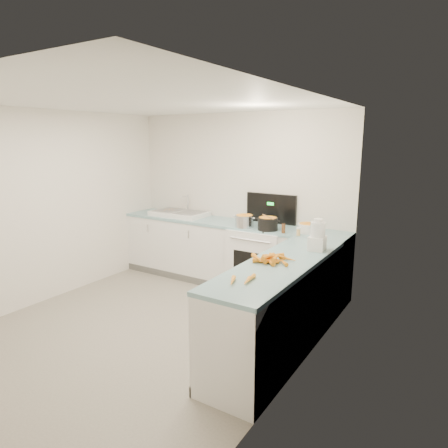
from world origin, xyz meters
The scene contains 19 objects.
floor centered at (0.00, 0.00, 0.00)m, with size 3.50×4.00×0.00m, color gray, non-canonical shape.
ceiling centered at (0.00, 0.00, 2.50)m, with size 3.50×4.00×0.00m, color silver, non-canonical shape.
wall_back centered at (0.00, 2.00, 1.25)m, with size 3.50×2.50×0.00m, color silver, non-canonical shape.
wall_left centered at (-1.75, 0.00, 1.25)m, with size 4.00×2.50×0.00m, color silver, non-canonical shape.
wall_right centered at (1.75, 0.00, 1.25)m, with size 4.00×2.50×0.00m, color silver, non-canonical shape.
counter_back centered at (0.00, 1.70, 0.47)m, with size 3.50×0.62×0.94m.
counter_right centered at (1.45, 0.30, 0.47)m, with size 0.62×2.20×0.94m.
stove centered at (0.55, 1.69, 0.47)m, with size 0.76×0.65×1.36m.
sink centered at (-0.90, 1.70, 0.98)m, with size 0.86×0.52×0.31m.
steel_pot centered at (0.37, 1.52, 1.01)m, with size 0.26×0.26×0.19m, color silver.
black_pot centered at (0.72, 1.52, 1.01)m, with size 0.26×0.26×0.19m, color black.
wooden_spoon centered at (0.72, 1.52, 1.12)m, with size 0.02×0.02×0.36m, color #AD7A47.
mixing_bowl centered at (1.23, 1.66, 1.00)m, with size 0.26×0.26×0.12m, color white.
extract_bottle centered at (0.97, 1.47, 1.00)m, with size 0.05×0.05×0.12m, color #593319.
spice_jar centered at (1.18, 1.45, 0.98)m, with size 0.05×0.05×0.08m, color #E5B266.
food_processor centered at (1.60, 0.93, 1.09)m, with size 0.19×0.22×0.35m.
carrot_pile centered at (1.37, 0.26, 0.98)m, with size 0.41×0.42×0.09m.
peeled_carrots centered at (1.41, -0.38, 0.96)m, with size 0.20×0.31×0.04m.
peelings centered at (-1.10, 1.70, 1.02)m, with size 0.19×0.26×0.01m.
Camera 1 is at (2.96, -3.16, 2.12)m, focal length 32.00 mm.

